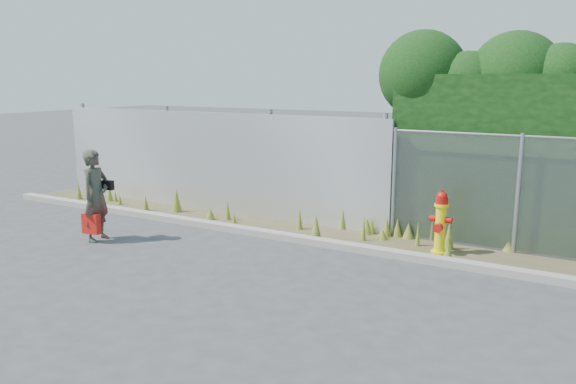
# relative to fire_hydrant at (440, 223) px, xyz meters

# --- Properties ---
(ground) EXTENTS (80.00, 80.00, 0.00)m
(ground) POSITION_rel_fire_hydrant_xyz_m (-2.11, -2.33, -0.54)
(ground) COLOR #3A3A3D
(ground) RESTS_ON ground
(curb) EXTENTS (16.00, 0.22, 0.12)m
(curb) POSITION_rel_fire_hydrant_xyz_m (-2.11, -0.53, -0.48)
(curb) COLOR gray
(curb) RESTS_ON ground
(weed_strip) EXTENTS (16.00, 1.34, 0.52)m
(weed_strip) POSITION_rel_fire_hydrant_xyz_m (-2.39, 0.18, -0.43)
(weed_strip) COLOR #49402A
(weed_strip) RESTS_ON ground
(corrugated_fence) EXTENTS (8.50, 0.21, 2.30)m
(corrugated_fence) POSITION_rel_fire_hydrant_xyz_m (-5.36, 0.68, 0.56)
(corrugated_fence) COLOR silver
(corrugated_fence) RESTS_ON ground
(fire_hydrant) EXTENTS (0.37, 0.33, 1.11)m
(fire_hydrant) POSITION_rel_fire_hydrant_xyz_m (0.00, 0.00, 0.00)
(fire_hydrant) COLOR yellow
(fire_hydrant) RESTS_ON ground
(woman) EXTENTS (0.48, 0.66, 1.68)m
(woman) POSITION_rel_fire_hydrant_xyz_m (-5.68, -2.24, 0.30)
(woman) COLOR #0E5E43
(woman) RESTS_ON ground
(red_tote_bag) EXTENTS (0.33, 0.12, 0.44)m
(red_tote_bag) POSITION_rel_fire_hydrant_xyz_m (-5.66, -2.41, -0.19)
(red_tote_bag) COLOR #AF0A13
(black_shoulder_bag) EXTENTS (0.23, 0.10, 0.17)m
(black_shoulder_bag) POSITION_rel_fire_hydrant_xyz_m (-5.59, -2.04, 0.47)
(black_shoulder_bag) COLOR black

